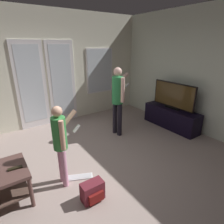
{
  "coord_description": "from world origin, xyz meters",
  "views": [
    {
      "loc": [
        -0.93,
        -2.26,
        2.0
      ],
      "look_at": [
        0.79,
        0.24,
        0.88
      ],
      "focal_mm": 29.68,
      "sensor_mm": 36.0,
      "label": 1
    }
  ],
  "objects_px": {
    "backpack": "(93,192)",
    "tv_remote_black": "(15,168)",
    "person_child": "(61,140)",
    "loose_keyboard": "(79,177)",
    "tv_stand": "(171,118)",
    "person_adult": "(118,96)",
    "flat_screen_tv": "(174,96)"
  },
  "relations": [
    {
      "from": "backpack",
      "to": "loose_keyboard",
      "type": "distance_m",
      "value": 0.53
    },
    {
      "from": "tv_stand",
      "to": "flat_screen_tv",
      "type": "height_order",
      "value": "flat_screen_tv"
    },
    {
      "from": "backpack",
      "to": "person_child",
      "type": "bearing_deg",
      "value": 109.5
    },
    {
      "from": "tv_stand",
      "to": "loose_keyboard",
      "type": "height_order",
      "value": "tv_stand"
    },
    {
      "from": "person_child",
      "to": "tv_remote_black",
      "type": "relative_size",
      "value": 7.29
    },
    {
      "from": "tv_stand",
      "to": "loose_keyboard",
      "type": "xyz_separation_m",
      "value": [
        -2.77,
        -0.43,
        -0.24
      ]
    },
    {
      "from": "person_adult",
      "to": "backpack",
      "type": "distance_m",
      "value": 2.18
    },
    {
      "from": "backpack",
      "to": "loose_keyboard",
      "type": "bearing_deg",
      "value": 87.37
    },
    {
      "from": "backpack",
      "to": "person_adult",
      "type": "bearing_deg",
      "value": 44.19
    },
    {
      "from": "flat_screen_tv",
      "to": "loose_keyboard",
      "type": "height_order",
      "value": "flat_screen_tv"
    },
    {
      "from": "person_child",
      "to": "backpack",
      "type": "xyz_separation_m",
      "value": [
        0.19,
        -0.54,
        -0.61
      ]
    },
    {
      "from": "tv_stand",
      "to": "tv_remote_black",
      "type": "height_order",
      "value": "tv_remote_black"
    },
    {
      "from": "loose_keyboard",
      "to": "backpack",
      "type": "bearing_deg",
      "value": -92.63
    },
    {
      "from": "tv_stand",
      "to": "person_adult",
      "type": "bearing_deg",
      "value": 160.73
    },
    {
      "from": "tv_remote_black",
      "to": "tv_stand",
      "type": "bearing_deg",
      "value": 12.07
    },
    {
      "from": "loose_keyboard",
      "to": "tv_stand",
      "type": "bearing_deg",
      "value": 8.87
    },
    {
      "from": "tv_remote_black",
      "to": "backpack",
      "type": "bearing_deg",
      "value": -29.6
    },
    {
      "from": "flat_screen_tv",
      "to": "loose_keyboard",
      "type": "distance_m",
      "value": 2.91
    },
    {
      "from": "tv_stand",
      "to": "backpack",
      "type": "height_order",
      "value": "tv_stand"
    },
    {
      "from": "flat_screen_tv",
      "to": "person_child",
      "type": "relative_size",
      "value": 0.93
    },
    {
      "from": "flat_screen_tv",
      "to": "backpack",
      "type": "distance_m",
      "value": 3.02
    },
    {
      "from": "tv_stand",
      "to": "person_child",
      "type": "distance_m",
      "value": 3.05
    },
    {
      "from": "backpack",
      "to": "tv_remote_black",
      "type": "relative_size",
      "value": 1.79
    },
    {
      "from": "backpack",
      "to": "loose_keyboard",
      "type": "height_order",
      "value": "backpack"
    },
    {
      "from": "backpack",
      "to": "tv_remote_black",
      "type": "xyz_separation_m",
      "value": [
        -0.8,
        0.58,
        0.36
      ]
    },
    {
      "from": "person_adult",
      "to": "backpack",
      "type": "xyz_separation_m",
      "value": [
        -1.45,
        -1.41,
        -0.79
      ]
    },
    {
      "from": "person_adult",
      "to": "person_child",
      "type": "height_order",
      "value": "person_adult"
    },
    {
      "from": "person_adult",
      "to": "tv_remote_black",
      "type": "height_order",
      "value": "person_adult"
    },
    {
      "from": "person_adult",
      "to": "flat_screen_tv",
      "type": "bearing_deg",
      "value": -19.15
    },
    {
      "from": "person_child",
      "to": "loose_keyboard",
      "type": "distance_m",
      "value": 0.76
    },
    {
      "from": "backpack",
      "to": "tv_remote_black",
      "type": "height_order",
      "value": "tv_remote_black"
    },
    {
      "from": "tv_stand",
      "to": "person_adult",
      "type": "relative_size",
      "value": 0.93
    }
  ]
}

